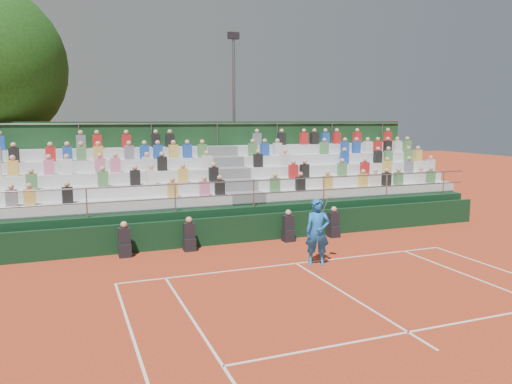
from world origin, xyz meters
name	(u,v)px	position (x,y,z in m)	size (l,w,h in m)	color
ground	(296,264)	(0.00, 0.00, 0.00)	(90.00, 90.00, 0.00)	#B63D1E
courtside_wall	(259,228)	(0.00, 3.20, 0.50)	(20.00, 0.15, 1.00)	black
line_officials	(239,233)	(-0.94, 2.75, 0.48)	(8.23, 0.40, 1.19)	black
grandstand	(232,199)	(0.01, 6.44, 1.08)	(20.00, 5.20, 4.40)	black
tennis_player	(318,232)	(0.57, -0.32, 1.03)	(0.97, 0.74, 2.22)	blue
floodlight_mast	(234,106)	(2.10, 12.28, 5.23)	(0.60, 0.25, 9.08)	gray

